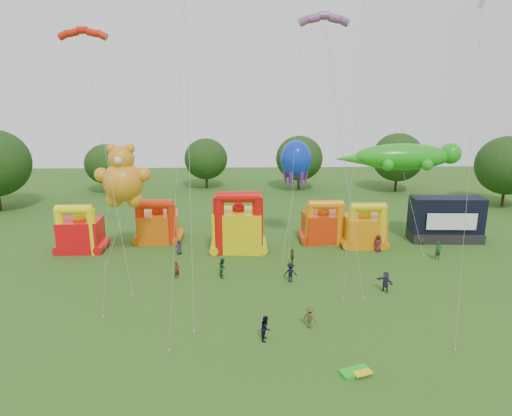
{
  "coord_description": "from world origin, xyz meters",
  "views": [
    {
      "loc": [
        -1.79,
        -22.88,
        18.08
      ],
      "look_at": [
        -0.61,
        18.0,
        7.06
      ],
      "focal_mm": 32.0,
      "sensor_mm": 36.0,
      "label": 1
    }
  ],
  "objects_px": {
    "bouncy_castle_2": "(239,227)",
    "spectator_4": "(292,257)",
    "stage_trailer": "(446,220)",
    "bouncy_castle_0": "(80,233)",
    "teddy_bear_kite": "(121,193)",
    "spectator_0": "(179,247)",
    "octopus_kite": "(292,198)",
    "gecko_kite": "(406,176)"
  },
  "relations": [
    {
      "from": "bouncy_castle_2",
      "to": "spectator_4",
      "type": "distance_m",
      "value": 7.48
    },
    {
      "from": "stage_trailer",
      "to": "spectator_4",
      "type": "relative_size",
      "value": 4.9
    },
    {
      "from": "bouncy_castle_0",
      "to": "bouncy_castle_2",
      "type": "height_order",
      "value": "bouncy_castle_2"
    },
    {
      "from": "teddy_bear_kite",
      "to": "spectator_0",
      "type": "height_order",
      "value": "teddy_bear_kite"
    },
    {
      "from": "bouncy_castle_2",
      "to": "teddy_bear_kite",
      "type": "bearing_deg",
      "value": -167.04
    },
    {
      "from": "stage_trailer",
      "to": "octopus_kite",
      "type": "relative_size",
      "value": 0.7
    },
    {
      "from": "bouncy_castle_2",
      "to": "spectator_0",
      "type": "height_order",
      "value": "bouncy_castle_2"
    },
    {
      "from": "bouncy_castle_0",
      "to": "teddy_bear_kite",
      "type": "xyz_separation_m",
      "value": [
        5.68,
        -2.94,
        5.17
      ]
    },
    {
      "from": "bouncy_castle_2",
      "to": "bouncy_castle_0",
      "type": "bearing_deg",
      "value": 179.45
    },
    {
      "from": "teddy_bear_kite",
      "to": "octopus_kite",
      "type": "xyz_separation_m",
      "value": [
        18.08,
        3.92,
        -1.57
      ]
    },
    {
      "from": "teddy_bear_kite",
      "to": "spectator_0",
      "type": "relative_size",
      "value": 7.58
    },
    {
      "from": "bouncy_castle_2",
      "to": "spectator_0",
      "type": "relative_size",
      "value": 4.3
    },
    {
      "from": "gecko_kite",
      "to": "spectator_0",
      "type": "xyz_separation_m",
      "value": [
        -25.43,
        -2.09,
        -7.46
      ]
    },
    {
      "from": "bouncy_castle_2",
      "to": "spectator_0",
      "type": "xyz_separation_m",
      "value": [
        -6.57,
        -1.18,
        -1.87
      ]
    },
    {
      "from": "bouncy_castle_2",
      "to": "spectator_0",
      "type": "distance_m",
      "value": 6.94
    },
    {
      "from": "spectator_4",
      "to": "teddy_bear_kite",
      "type": "bearing_deg",
      "value": -77.99
    },
    {
      "from": "stage_trailer",
      "to": "teddy_bear_kite",
      "type": "bearing_deg",
      "value": -171.52
    },
    {
      "from": "bouncy_castle_2",
      "to": "stage_trailer",
      "type": "xyz_separation_m",
      "value": [
        24.78,
        2.72,
        -0.11
      ]
    },
    {
      "from": "octopus_kite",
      "to": "bouncy_castle_2",
      "type": "bearing_deg",
      "value": -169.25
    },
    {
      "from": "bouncy_castle_0",
      "to": "spectator_0",
      "type": "distance_m",
      "value": 11.31
    },
    {
      "from": "stage_trailer",
      "to": "spectator_4",
      "type": "bearing_deg",
      "value": -159.05
    },
    {
      "from": "stage_trailer",
      "to": "octopus_kite",
      "type": "bearing_deg",
      "value": -175.21
    },
    {
      "from": "spectator_4",
      "to": "bouncy_castle_2",
      "type": "bearing_deg",
      "value": -111.65
    },
    {
      "from": "stage_trailer",
      "to": "octopus_kite",
      "type": "xyz_separation_m",
      "value": [
        -18.75,
        -1.57,
        3.19
      ]
    },
    {
      "from": "octopus_kite",
      "to": "spectator_0",
      "type": "distance_m",
      "value": 13.74
    },
    {
      "from": "teddy_bear_kite",
      "to": "spectator_0",
      "type": "distance_m",
      "value": 8.65
    },
    {
      "from": "octopus_kite",
      "to": "spectator_4",
      "type": "distance_m",
      "value": 7.59
    },
    {
      "from": "stage_trailer",
      "to": "gecko_kite",
      "type": "relative_size",
      "value": 0.59
    },
    {
      "from": "spectator_4",
      "to": "spectator_0",
      "type": "bearing_deg",
      "value": -87.83
    },
    {
      "from": "bouncy_castle_0",
      "to": "bouncy_castle_2",
      "type": "xyz_separation_m",
      "value": [
        17.72,
        -0.17,
        0.52
      ]
    },
    {
      "from": "bouncy_castle_0",
      "to": "stage_trailer",
      "type": "distance_m",
      "value": 42.58
    },
    {
      "from": "octopus_kite",
      "to": "gecko_kite",
      "type": "bearing_deg",
      "value": -1.04
    },
    {
      "from": "teddy_bear_kite",
      "to": "gecko_kite",
      "type": "xyz_separation_m",
      "value": [
        30.9,
        3.69,
        0.95
      ]
    },
    {
      "from": "bouncy_castle_0",
      "to": "stage_trailer",
      "type": "height_order",
      "value": "bouncy_castle_0"
    },
    {
      "from": "teddy_bear_kite",
      "to": "octopus_kite",
      "type": "distance_m",
      "value": 18.57
    },
    {
      "from": "teddy_bear_kite",
      "to": "spectator_4",
      "type": "height_order",
      "value": "teddy_bear_kite"
    },
    {
      "from": "teddy_bear_kite",
      "to": "bouncy_castle_2",
      "type": "bearing_deg",
      "value": 12.96
    },
    {
      "from": "bouncy_castle_0",
      "to": "octopus_kite",
      "type": "relative_size",
      "value": 0.47
    },
    {
      "from": "stage_trailer",
      "to": "teddy_bear_kite",
      "type": "xyz_separation_m",
      "value": [
        -36.83,
        -5.49,
        4.76
      ]
    },
    {
      "from": "teddy_bear_kite",
      "to": "spectator_0",
      "type": "xyz_separation_m",
      "value": [
        5.47,
        1.59,
        -6.51
      ]
    },
    {
      "from": "spectator_0",
      "to": "spectator_4",
      "type": "relative_size",
      "value": 0.95
    },
    {
      "from": "gecko_kite",
      "to": "teddy_bear_kite",
      "type": "bearing_deg",
      "value": -173.2
    }
  ]
}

